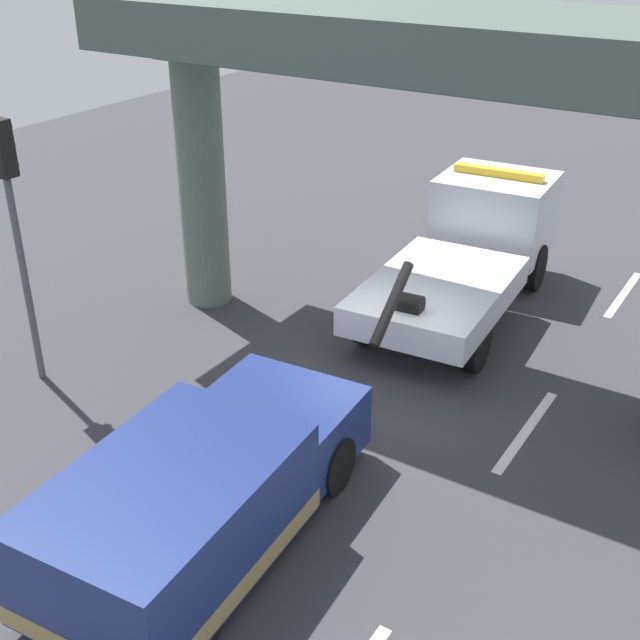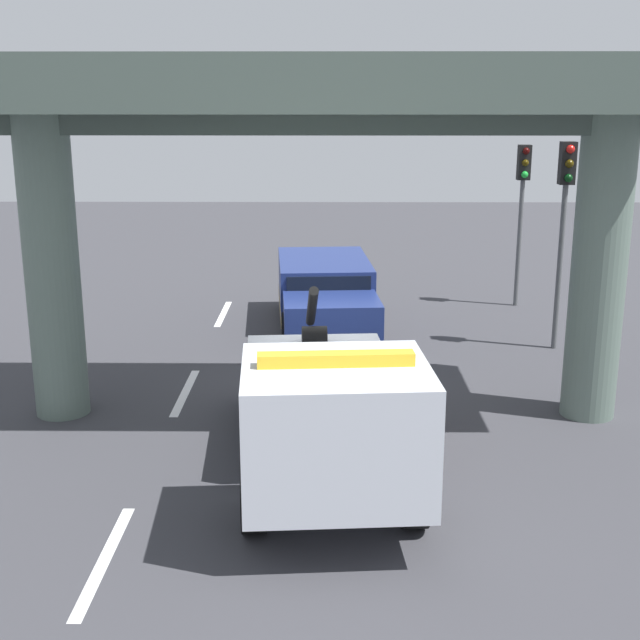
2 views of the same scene
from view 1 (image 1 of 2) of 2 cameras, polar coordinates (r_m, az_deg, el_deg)
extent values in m
cube|color=#38383D|center=(14.38, 4.14, -4.60)|extent=(60.00, 40.00, 0.10)
cube|color=silver|center=(13.52, 14.20, -7.48)|extent=(2.60, 0.16, 0.01)
cube|color=silver|center=(18.68, 20.39, 1.70)|extent=(2.60, 0.16, 0.01)
cube|color=silver|center=(15.52, 8.18, 1.80)|extent=(4.00, 2.67, 0.55)
cube|color=silver|center=(18.25, 12.07, 7.29)|extent=(2.21, 2.44, 1.65)
cube|color=black|center=(18.70, 12.75, 8.88)|extent=(0.22, 2.21, 0.66)
cube|color=maroon|center=(15.95, 4.12, 2.43)|extent=(3.64, 0.28, 0.20)
cylinder|color=black|center=(13.35, 5.01, 1.11)|extent=(1.42, 0.28, 1.07)
cylinder|color=black|center=(14.17, 6.28, 1.14)|extent=(0.39, 0.47, 0.36)
cube|color=yellow|center=(17.97, 12.35, 10.00)|extent=(0.38, 1.93, 0.16)
cylinder|color=black|center=(18.71, 8.56, 4.89)|extent=(1.02, 0.39, 1.00)
cylinder|color=black|center=(18.19, 14.70, 3.60)|extent=(1.02, 0.39, 1.00)
cylinder|color=black|center=(15.41, 3.45, 0.10)|extent=(1.02, 0.39, 1.00)
cylinder|color=black|center=(14.77, 10.76, -1.65)|extent=(1.02, 0.39, 1.00)
cube|color=navy|center=(10.25, -10.43, -13.45)|extent=(3.60, 2.44, 1.35)
cube|color=navy|center=(12.04, -2.76, -7.25)|extent=(1.87, 2.23, 0.95)
cube|color=black|center=(11.17, -5.05, -7.28)|extent=(0.20, 1.94, 0.59)
cube|color=#9E8451|center=(10.58, -10.20, -15.49)|extent=(3.63, 2.46, 0.28)
cylinder|color=black|center=(12.54, -6.89, -7.45)|extent=(0.86, 0.34, 0.84)
cylinder|color=black|center=(11.72, 0.99, -10.04)|extent=(0.86, 0.34, 0.84)
cylinder|color=black|center=(10.60, -17.75, -16.38)|extent=(0.86, 0.34, 0.84)
cylinder|color=black|center=(9.61, -9.03, -20.75)|extent=(0.86, 0.34, 0.84)
cylinder|color=#596B60|center=(16.52, -8.24, 9.68)|extent=(0.93, 0.93, 5.23)
cube|color=#4B5B52|center=(13.32, 7.35, 19.01)|extent=(3.60, 11.35, 0.86)
cube|color=#3E4A43|center=(13.42, 7.19, 16.44)|extent=(0.50, 10.95, 0.36)
cylinder|color=#515456|center=(14.51, -19.83, 2.47)|extent=(0.12, 0.12, 3.66)
cube|color=black|center=(13.78, -21.33, 11.09)|extent=(0.28, 0.32, 0.90)
sphere|color=red|center=(13.80, -21.02, 12.47)|extent=(0.18, 0.18, 0.18)
sphere|color=#3A2D06|center=(13.87, -20.81, 11.28)|extent=(0.18, 0.18, 0.18)
sphere|color=black|center=(13.95, -20.61, 10.10)|extent=(0.18, 0.18, 0.18)
camera|label=2|loc=(26.66, 21.47, 21.12)|focal=47.08mm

